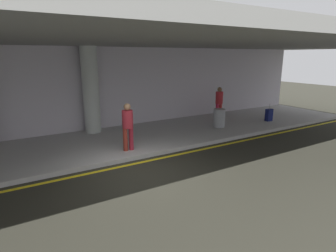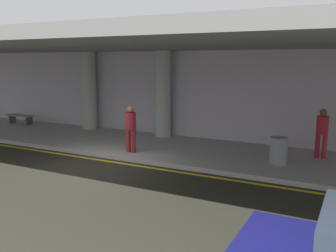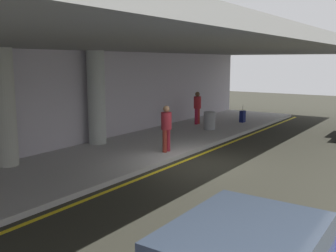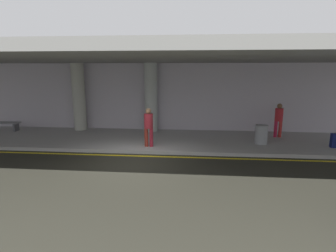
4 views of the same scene
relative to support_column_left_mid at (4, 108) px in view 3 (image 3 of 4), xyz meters
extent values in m
plane|color=#2C2B23|center=(4.00, -4.76, -1.97)|extent=(60.00, 60.00, 0.00)
cube|color=#ADABAB|center=(4.00, -1.66, -1.90)|extent=(26.00, 4.20, 0.15)
cube|color=yellow|center=(4.00, -4.03, -1.97)|extent=(26.00, 0.14, 0.01)
cylinder|color=#AFB0A4|center=(0.00, 0.00, 0.00)|extent=(0.69, 0.69, 3.65)
cylinder|color=#ACB2AE|center=(4.00, 0.00, 0.00)|extent=(0.69, 0.69, 3.65)
cube|color=slate|center=(4.00, -2.16, 1.97)|extent=(28.00, 13.20, 0.30)
cube|color=#B9B2BF|center=(4.00, 0.59, -0.07)|extent=(26.00, 0.30, 3.80)
cube|color=#2D3847|center=(-2.98, -9.25, -0.77)|extent=(2.10, 1.60, 0.60)
cylinder|color=maroon|center=(4.25, -3.08, -1.42)|extent=(0.16, 0.16, 0.82)
cylinder|color=maroon|center=(4.47, -3.08, -1.42)|extent=(0.16, 0.16, 0.82)
cylinder|color=maroon|center=(4.36, -3.08, -0.69)|extent=(0.38, 0.38, 0.62)
sphere|color=#8C6647|center=(4.36, -3.08, -0.26)|extent=(0.24, 0.24, 0.24)
cylinder|color=#A41733|center=(10.36, -0.83, -1.42)|extent=(0.16, 0.16, 0.82)
cylinder|color=#AB2825|center=(10.58, -0.83, -1.42)|extent=(0.16, 0.16, 0.82)
cylinder|color=#A71D24|center=(10.47, -0.83, -0.69)|extent=(0.38, 0.38, 0.62)
sphere|color=brown|center=(10.47, -0.83, -0.26)|extent=(0.24, 0.24, 0.24)
cube|color=#0F1750|center=(12.36, -2.54, -1.51)|extent=(0.36, 0.22, 0.62)
cylinder|color=slate|center=(12.36, -2.54, -1.06)|extent=(0.02, 0.02, 0.28)
cylinder|color=gray|center=(9.34, -2.16, -1.40)|extent=(0.56, 0.56, 0.85)
camera|label=1|loc=(0.79, -11.77, 1.43)|focal=29.51mm
camera|label=2|loc=(11.55, -13.98, 1.43)|focal=39.83mm
camera|label=3|loc=(-7.03, -10.92, 1.43)|focal=41.78mm
camera|label=4|loc=(6.22, -14.38, 1.43)|focal=28.97mm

